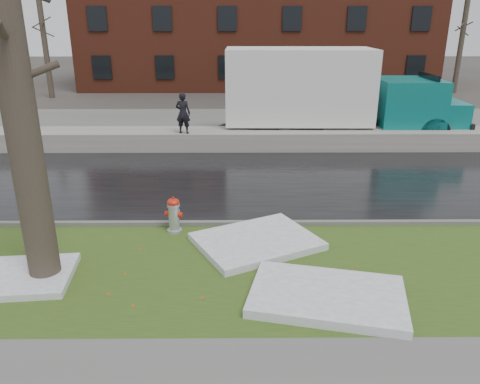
{
  "coord_description": "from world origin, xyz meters",
  "views": [
    {
      "loc": [
        0.41,
        -9.81,
        4.91
      ],
      "look_at": [
        0.49,
        0.81,
        1.0
      ],
      "focal_mm": 35.0,
      "sensor_mm": 36.0,
      "label": 1
    }
  ],
  "objects_px": {
    "tree": "(15,86)",
    "worker": "(183,113)",
    "fire_hydrant": "(174,214)",
    "box_truck": "(327,93)"
  },
  "relations": [
    {
      "from": "box_truck",
      "to": "tree",
      "type": "bearing_deg",
      "value": -122.73
    },
    {
      "from": "tree",
      "to": "worker",
      "type": "distance_m",
      "value": 10.12
    },
    {
      "from": "tree",
      "to": "box_truck",
      "type": "xyz_separation_m",
      "value": [
        7.66,
        11.53,
        -1.81
      ]
    },
    {
      "from": "fire_hydrant",
      "to": "box_truck",
      "type": "bearing_deg",
      "value": 75.26
    },
    {
      "from": "worker",
      "to": "fire_hydrant",
      "type": "bearing_deg",
      "value": 105.77
    },
    {
      "from": "fire_hydrant",
      "to": "box_truck",
      "type": "relative_size",
      "value": 0.08
    },
    {
      "from": "tree",
      "to": "fire_hydrant",
      "type": "bearing_deg",
      "value": 42.49
    },
    {
      "from": "fire_hydrant",
      "to": "tree",
      "type": "bearing_deg",
      "value": -122.68
    },
    {
      "from": "tree",
      "to": "worker",
      "type": "height_order",
      "value": "tree"
    },
    {
      "from": "box_truck",
      "to": "worker",
      "type": "relative_size",
      "value": 7.3
    }
  ]
}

